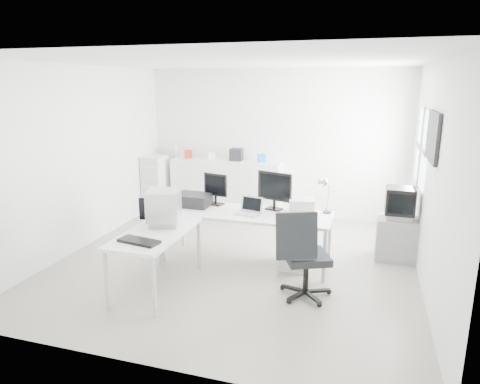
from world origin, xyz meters
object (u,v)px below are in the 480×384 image
(drawer_pedestal, at_px, (295,246))
(inkjet_printer, at_px, (193,200))
(main_desk, at_px, (246,237))
(tv_cabinet, at_px, (396,239))
(side_desk, at_px, (157,260))
(laptop, at_px, (248,206))
(laser_printer, at_px, (302,206))
(crt_tv, at_px, (400,204))
(lcd_monitor_small, at_px, (216,189))
(lcd_monitor_large, at_px, (275,191))
(sideboard, at_px, (227,187))
(crt_monitor, at_px, (164,209))
(office_chair, at_px, (307,253))
(filing_cabinet, at_px, (156,184))

(drawer_pedestal, xyz_separation_m, inkjet_printer, (-1.55, 0.05, 0.54))
(main_desk, bearing_deg, tv_cabinet, 19.39)
(side_desk, bearing_deg, laptop, 48.01)
(laser_printer, height_order, crt_tv, crt_tv)
(lcd_monitor_small, bearing_deg, lcd_monitor_large, 14.46)
(inkjet_printer, distance_m, laptop, 0.92)
(lcd_monitor_large, bearing_deg, inkjet_printer, -155.18)
(crt_tv, height_order, sideboard, sideboard)
(drawer_pedestal, xyz_separation_m, crt_monitor, (-1.55, -0.90, 0.67))
(inkjet_printer, xyz_separation_m, tv_cabinet, (2.93, 0.63, -0.53))
(laser_printer, xyz_separation_m, crt_tv, (1.33, 0.51, 0.00))
(main_desk, distance_m, laptop, 0.51)
(office_chair, bearing_deg, sideboard, 100.39)
(laser_printer, relative_size, crt_tv, 0.69)
(lcd_monitor_small, xyz_separation_m, laptop, (0.60, -0.35, -0.12))
(drawer_pedestal, distance_m, lcd_monitor_small, 1.44)
(lcd_monitor_small, distance_m, tv_cabinet, 2.76)
(inkjet_printer, xyz_separation_m, laser_printer, (1.60, 0.12, 0.01))
(main_desk, height_order, inkjet_printer, inkjet_printer)
(laser_printer, bearing_deg, crt_monitor, -155.90)
(laptop, bearing_deg, side_desk, -118.19)
(crt_monitor, xyz_separation_m, tv_cabinet, (2.93, 1.58, -0.66))
(laser_printer, height_order, tv_cabinet, laser_printer)
(tv_cabinet, height_order, crt_tv, crt_tv)
(side_desk, height_order, laser_printer, laser_printer)
(laser_printer, xyz_separation_m, tv_cabinet, (1.33, 0.51, -0.54))
(lcd_monitor_small, distance_m, sideboard, 2.05)
(main_desk, xyz_separation_m, tv_cabinet, (2.08, 0.73, -0.06))
(crt_monitor, distance_m, sideboard, 3.07)
(sideboard, bearing_deg, drawer_pedestal, -51.11)
(crt_monitor, height_order, office_chair, crt_monitor)
(laser_printer, xyz_separation_m, sideboard, (-1.78, 1.97, -0.31))
(drawer_pedestal, bearing_deg, tv_cabinet, 26.29)
(main_desk, relative_size, side_desk, 1.71)
(laptop, bearing_deg, lcd_monitor_small, 163.54)
(drawer_pedestal, height_order, lcd_monitor_large, lcd_monitor_large)
(inkjet_printer, bearing_deg, crt_monitor, -88.97)
(lcd_monitor_large, distance_m, office_chair, 1.30)
(inkjet_printer, height_order, crt_tv, crt_tv)
(office_chair, bearing_deg, crt_tv, 30.50)
(office_chair, distance_m, tv_cabinet, 1.90)
(inkjet_printer, height_order, lcd_monitor_small, lcd_monitor_small)
(laptop, height_order, laser_printer, laptop)
(main_desk, height_order, laptop, laptop)
(lcd_monitor_large, bearing_deg, laser_printer, 13.40)
(main_desk, height_order, lcd_monitor_small, lcd_monitor_small)
(laptop, bearing_deg, office_chair, -22.75)
(crt_monitor, distance_m, crt_tv, 3.33)
(laptop, bearing_deg, filing_cabinet, 155.06)
(sideboard, bearing_deg, office_chair, -56.05)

